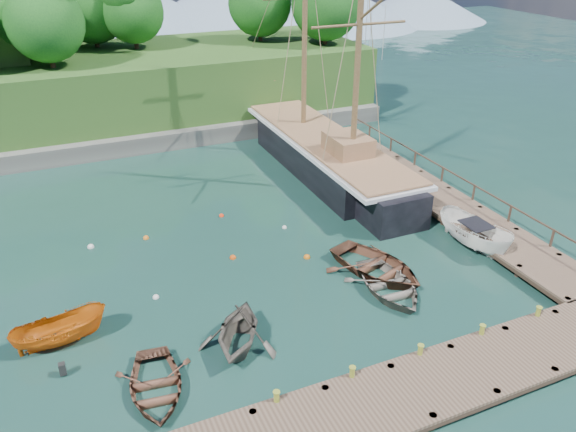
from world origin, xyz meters
The scene contains 23 objects.
ground centered at (0.00, 0.00, 0.00)m, with size 160.00×160.00×0.00m, color #193A2D.
dock_near centered at (2.00, -6.50, 0.43)m, with size 20.00×3.20×1.10m.
dock_east centered at (11.50, 7.00, 0.43)m, with size 3.20×24.00×1.10m.
bollard_0 centered at (-4.00, -5.10, 0.00)m, with size 0.26×0.26×0.45m, color olive.
bollard_1 centered at (-1.00, -5.10, 0.00)m, with size 0.26×0.26×0.45m, color olive.
bollard_2 centered at (2.00, -5.10, 0.00)m, with size 0.26×0.26×0.45m, color olive.
bollard_3 centered at (5.00, -5.10, 0.00)m, with size 0.26×0.26×0.45m, color olive.
bollard_4 centered at (8.00, -5.10, 0.00)m, with size 0.26×0.26×0.45m, color olive.
rowboat_0 centered at (-7.70, -2.39, 0.00)m, with size 2.91×4.08×0.84m, color brown.
rowboat_1 centered at (-4.06, -1.22, 0.00)m, with size 3.26×3.78×1.99m, color #595249.
rowboat_2 centered at (3.96, 1.21, 0.00)m, with size 3.66×5.12×1.06m, color #563323.
rowboat_3 centered at (3.65, -0.38, 0.00)m, with size 3.24×4.54×0.94m, color #6C655A.
motorboat_orange centered at (-10.65, 1.89, 0.00)m, with size 1.44×3.82×1.48m, color #C95F0F.
cabin_boat_white centered at (10.00, 1.29, 0.00)m, with size 1.81×4.82×1.86m, color white.
schooner centered at (7.52, 13.73, 1.05)m, with size 4.77×26.08×18.88m.
mooring_buoy_0 centered at (-6.46, 3.53, 0.00)m, with size 0.31×0.31×0.31m, color silver.
mooring_buoy_1 centered at (-2.09, 5.40, 0.00)m, with size 0.34×0.34×0.34m, color #D3480C.
mooring_buoy_2 centered at (1.45, 3.90, 0.00)m, with size 0.35×0.35×0.35m, color #D2660F.
mooring_buoy_3 centered at (1.65, 7.32, 0.00)m, with size 0.28×0.28×0.28m, color silver.
mooring_buoy_4 centered at (-5.80, 9.26, 0.00)m, with size 0.33×0.33×0.33m, color orange.
mooring_buoy_5 centered at (-1.19, 10.14, 0.00)m, with size 0.30×0.30×0.30m, color red.
mooring_buoy_6 centered at (-8.70, 9.48, 0.00)m, with size 0.36×0.36×0.36m, color silver.
distant_ridge centered at (4.30, 70.00, 4.35)m, with size 117.00×40.00×10.00m.
Camera 1 is at (-9.39, -18.39, 15.35)m, focal length 35.00 mm.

